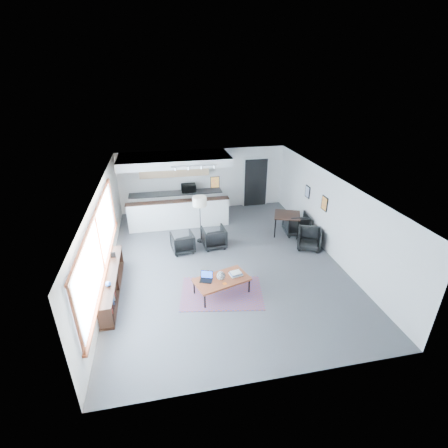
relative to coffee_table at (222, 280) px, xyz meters
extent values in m
cube|color=#4A4A4C|center=(0.39, 1.61, -0.44)|extent=(7.00, 9.00, 0.01)
cube|color=white|center=(0.39, 1.61, 2.17)|extent=(7.00, 9.00, 0.01)
cube|color=silver|center=(0.39, 6.11, 0.86)|extent=(7.00, 0.01, 2.60)
cube|color=silver|center=(0.39, -2.90, 0.86)|extent=(7.00, 0.01, 2.60)
cube|color=silver|center=(-3.11, 1.61, 0.86)|extent=(0.01, 9.00, 2.60)
cube|color=silver|center=(3.90, 1.61, 0.86)|extent=(0.01, 9.00, 2.60)
cube|color=#8CBFFF|center=(-3.08, 0.71, 1.06)|extent=(0.02, 5.80, 1.55)
cube|color=maroon|center=(-3.05, 0.71, 0.26)|extent=(0.10, 5.95, 0.06)
cube|color=maroon|center=(-3.06, 0.71, 1.86)|extent=(0.06, 5.95, 0.06)
cube|color=maroon|center=(-3.06, -2.19, 1.06)|extent=(0.06, 0.06, 1.60)
cube|color=maroon|center=(-3.06, 0.71, 1.06)|extent=(0.06, 0.06, 1.60)
cube|color=maroon|center=(-3.06, 3.61, 1.06)|extent=(0.06, 0.06, 1.60)
cube|color=black|center=(-2.91, 0.61, 0.18)|extent=(0.35, 3.00, 0.05)
cube|color=black|center=(-2.91, 0.61, -0.39)|extent=(0.35, 3.00, 0.05)
cube|color=black|center=(-2.91, -0.84, -0.11)|extent=(0.33, 0.04, 0.55)
cube|color=black|center=(-2.91, 0.61, -0.11)|extent=(0.33, 0.04, 0.55)
cube|color=black|center=(-2.91, 2.06, -0.11)|extent=(0.33, 0.04, 0.55)
cube|color=#3359A5|center=(-2.91, -0.69, -0.26)|extent=(0.18, 0.04, 0.20)
cube|color=silver|center=(-2.91, -0.52, -0.25)|extent=(0.18, 0.04, 0.22)
cube|color=maroon|center=(-2.91, -0.35, -0.24)|extent=(0.18, 0.04, 0.24)
cube|color=black|center=(-2.91, -0.18, -0.26)|extent=(0.18, 0.04, 0.20)
cube|color=#3359A5|center=(-2.91, -0.01, -0.25)|extent=(0.18, 0.04, 0.22)
cube|color=silver|center=(-2.91, 0.16, -0.24)|extent=(0.18, 0.04, 0.24)
cube|color=maroon|center=(-2.91, 0.33, -0.26)|extent=(0.18, 0.04, 0.20)
cube|color=black|center=(-2.91, 0.50, -0.25)|extent=(0.18, 0.04, 0.22)
cube|color=#3359A5|center=(-2.91, 0.67, -0.24)|extent=(0.18, 0.03, 0.24)
cube|color=silver|center=(-2.91, 0.84, -0.26)|extent=(0.18, 0.03, 0.20)
cube|color=maroon|center=(-2.91, 1.01, -0.25)|extent=(0.18, 0.03, 0.22)
cube|color=black|center=(-2.91, 1.18, -0.24)|extent=(0.18, 0.04, 0.24)
cube|color=black|center=(-2.91, 1.41, 0.30)|extent=(0.14, 0.02, 0.18)
sphere|color=#264C99|center=(-2.89, 0.01, 0.28)|extent=(0.14, 0.14, 0.14)
cube|color=white|center=(-0.81, 4.31, 0.11)|extent=(3.80, 0.25, 1.10)
cube|color=black|center=(-0.81, 4.31, 0.67)|extent=(3.85, 0.32, 0.04)
cube|color=white|center=(-0.81, 5.76, 0.01)|extent=(3.80, 0.60, 0.90)
cube|color=#2D2D2D|center=(-0.81, 5.76, 0.47)|extent=(3.82, 0.62, 0.04)
cube|color=tan|center=(-0.81, 5.91, 1.51)|extent=(2.80, 0.35, 0.70)
cube|color=white|center=(-0.81, 5.21, 2.01)|extent=(4.20, 1.80, 0.30)
cube|color=black|center=(0.59, 4.32, 1.31)|extent=(0.35, 0.03, 0.45)
cube|color=orange|center=(0.59, 4.30, 1.31)|extent=(0.30, 0.01, 0.40)
cube|color=black|center=(2.69, 6.03, 0.61)|extent=(1.00, 0.12, 2.10)
cube|color=white|center=(2.17, 6.04, 0.61)|extent=(0.06, 0.10, 2.10)
cube|color=white|center=(3.21, 6.04, 0.61)|extent=(0.06, 0.10, 2.10)
cube|color=white|center=(2.69, 6.04, 1.68)|extent=(1.10, 0.10, 0.06)
cube|color=silver|center=(-0.21, 3.81, 2.12)|extent=(1.60, 0.04, 0.04)
cylinder|color=silver|center=(-0.86, 3.81, 2.04)|extent=(0.07, 0.07, 0.09)
cylinder|color=silver|center=(-0.41, 3.81, 2.04)|extent=(0.07, 0.07, 0.09)
cylinder|color=silver|center=(0.04, 3.81, 2.04)|extent=(0.07, 0.07, 0.09)
cylinder|color=silver|center=(0.49, 3.81, 2.04)|extent=(0.07, 0.07, 0.09)
cube|color=black|center=(3.86, 2.01, 1.11)|extent=(0.03, 0.38, 0.48)
cube|color=orange|center=(3.85, 2.01, 1.11)|extent=(0.00, 0.32, 0.42)
cube|color=black|center=(3.86, 3.31, 1.06)|extent=(0.03, 0.34, 0.44)
cube|color=#859FC5|center=(3.85, 3.31, 1.06)|extent=(0.00, 0.28, 0.38)
cube|color=#5C3548|center=(0.00, 0.00, -0.43)|extent=(2.43, 1.86, 0.01)
cube|color=maroon|center=(0.00, 0.00, 0.01)|extent=(1.62, 1.18, 0.06)
cube|color=black|center=(-0.54, -0.52, -0.23)|extent=(0.04, 0.04, 0.42)
cube|color=black|center=(-0.74, 0.12, -0.23)|extent=(0.04, 0.04, 0.42)
cube|color=black|center=(0.74, -0.12, -0.23)|extent=(0.04, 0.04, 0.42)
cube|color=black|center=(0.54, 0.52, -0.23)|extent=(0.04, 0.04, 0.42)
cube|color=black|center=(0.10, -0.32, -0.03)|extent=(1.33, 0.45, 0.03)
cube|color=black|center=(-0.10, 0.32, -0.03)|extent=(1.33, 0.45, 0.03)
cube|color=black|center=(-0.43, -0.01, 0.04)|extent=(0.39, 0.33, 0.02)
cube|color=black|center=(-0.39, 0.10, 0.16)|extent=(0.33, 0.17, 0.22)
cube|color=blue|center=(-0.39, 0.10, 0.16)|extent=(0.29, 0.14, 0.19)
sphere|color=gray|center=(-0.03, -0.03, 0.15)|extent=(0.24, 0.24, 0.24)
cube|color=silver|center=(0.42, 0.11, 0.06)|extent=(0.38, 0.32, 0.04)
cube|color=#3359A5|center=(0.42, 0.11, 0.09)|extent=(0.34, 0.30, 0.03)
cube|color=silver|center=(0.41, 0.08, 0.12)|extent=(0.31, 0.27, 0.03)
cube|color=#E5590C|center=(0.04, -0.24, 0.04)|extent=(0.12, 0.12, 0.01)
imported|color=black|center=(-0.85, 2.49, -0.07)|extent=(0.80, 0.77, 0.73)
imported|color=black|center=(0.24, 2.61, -0.05)|extent=(0.82, 0.77, 0.78)
cylinder|color=black|center=(-0.15, 3.10, -0.42)|extent=(0.35, 0.35, 0.03)
cylinder|color=black|center=(-0.15, 3.10, 0.29)|extent=(0.03, 0.03, 1.41)
cylinder|color=#F6E6CA|center=(-0.15, 3.10, 1.08)|extent=(0.58, 0.58, 0.31)
cube|color=black|center=(3.04, 3.05, 0.31)|extent=(1.19, 1.19, 0.04)
cylinder|color=black|center=(2.51, 2.83, -0.07)|extent=(0.05, 0.05, 0.73)
cylinder|color=black|center=(2.82, 3.58, -0.07)|extent=(0.05, 0.05, 0.73)
cylinder|color=black|center=(3.27, 2.52, -0.07)|extent=(0.05, 0.05, 0.73)
cylinder|color=black|center=(3.57, 3.28, -0.07)|extent=(0.05, 0.05, 0.73)
imported|color=black|center=(3.39, 1.86, -0.11)|extent=(0.83, 0.80, 0.66)
imported|color=black|center=(3.39, 2.98, -0.07)|extent=(0.80, 0.76, 0.74)
imported|color=black|center=(-0.28, 5.76, 0.69)|extent=(0.60, 0.34, 0.40)
camera|label=1|loc=(-1.37, -7.08, 5.11)|focal=26.00mm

